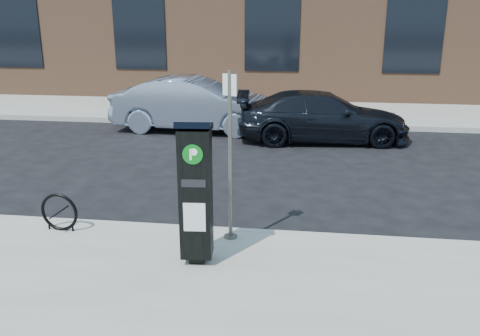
% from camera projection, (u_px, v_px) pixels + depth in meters
% --- Properties ---
extents(ground, '(120.00, 120.00, 0.00)m').
position_uv_depth(ground, '(211.00, 236.00, 7.87)').
color(ground, black).
rests_on(ground, ground).
extents(sidewalk_far, '(60.00, 12.00, 0.15)m').
position_uv_depth(sidewalk_far, '(274.00, 94.00, 21.11)').
color(sidewalk_far, gray).
rests_on(sidewalk_far, ground).
extents(curb_near, '(60.00, 0.12, 0.16)m').
position_uv_depth(curb_near, '(211.00, 233.00, 7.83)').
color(curb_near, '#9E9B93').
rests_on(curb_near, ground).
extents(curb_far, '(60.00, 0.12, 0.16)m').
position_uv_depth(curb_far, '(261.00, 124.00, 15.45)').
color(curb_far, '#9E9B93').
rests_on(curb_far, ground).
extents(parking_kiosk, '(0.47, 0.43, 1.93)m').
position_uv_depth(parking_kiosk, '(196.00, 191.00, 6.49)').
color(parking_kiosk, black).
rests_on(parking_kiosk, sidewalk_near).
extents(sign_pole, '(0.21, 0.20, 2.44)m').
position_uv_depth(sign_pole, '(230.00, 158.00, 7.14)').
color(sign_pole, '#4C4843').
rests_on(sign_pole, sidewalk_near).
extents(bike_rack, '(0.60, 0.09, 0.60)m').
position_uv_depth(bike_rack, '(59.00, 212.00, 7.65)').
color(bike_rack, black).
rests_on(bike_rack, sidewalk_near).
extents(car_silver, '(4.79, 1.87, 1.55)m').
position_uv_depth(car_silver, '(195.00, 104.00, 14.74)').
color(car_silver, '#8A97B0').
rests_on(car_silver, ground).
extents(car_dark, '(4.72, 2.29, 1.32)m').
position_uv_depth(car_dark, '(322.00, 117.00, 13.59)').
color(car_dark, black).
rests_on(car_dark, ground).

